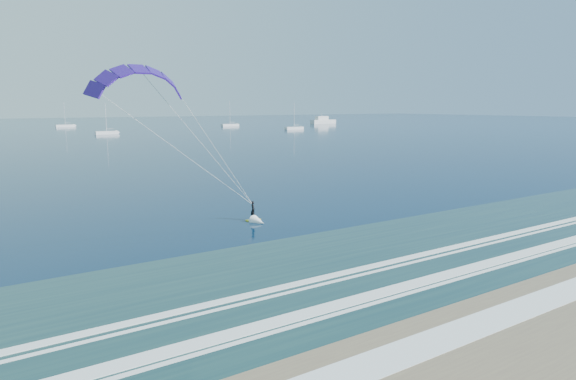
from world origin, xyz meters
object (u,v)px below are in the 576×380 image
(sailboat_5, at_px, (294,128))
(motor_yacht, at_px, (323,121))
(kitesurfer_rig, at_px, (201,143))
(sailboat_3, at_px, (65,126))
(sailboat_2, at_px, (107,133))
(sailboat_4, at_px, (230,125))

(sailboat_5, bearing_deg, motor_yacht, 42.23)
(kitesurfer_rig, relative_size, sailboat_3, 1.44)
(kitesurfer_rig, height_order, sailboat_2, kitesurfer_rig)
(sailboat_2, xyz_separation_m, sailboat_3, (-0.21, 75.41, 0.00))
(sailboat_4, distance_m, sailboat_5, 47.51)
(sailboat_4, xyz_separation_m, sailboat_5, (7.42, -46.92, -0.00))
(sailboat_4, bearing_deg, sailboat_5, -81.01)
(kitesurfer_rig, bearing_deg, sailboat_4, 61.93)
(sailboat_2, distance_m, sailboat_5, 79.43)
(kitesurfer_rig, height_order, sailboat_4, kitesurfer_rig)
(sailboat_3, distance_m, sailboat_4, 80.57)
(sailboat_3, bearing_deg, sailboat_5, -46.48)
(kitesurfer_rig, distance_m, motor_yacht, 257.69)
(sailboat_4, bearing_deg, sailboat_3, 153.05)
(kitesurfer_rig, distance_m, sailboat_4, 222.12)
(sailboat_2, distance_m, sailboat_4, 81.49)
(sailboat_2, bearing_deg, sailboat_5, -5.80)
(sailboat_2, xyz_separation_m, sailboat_5, (79.02, -8.03, 0.00))
(sailboat_5, bearing_deg, sailboat_2, 174.20)
(sailboat_3, height_order, sailboat_4, sailboat_4)
(motor_yacht, height_order, sailboat_4, sailboat_4)
(motor_yacht, bearing_deg, sailboat_4, -178.47)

